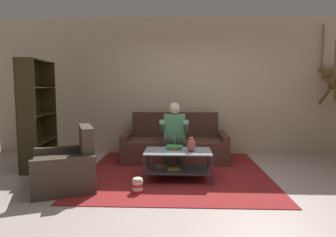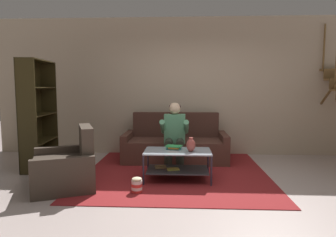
{
  "view_description": "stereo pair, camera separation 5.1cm",
  "coord_description": "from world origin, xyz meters",
  "views": [
    {
      "loc": [
        -0.2,
        -4.01,
        1.43
      ],
      "look_at": [
        -0.4,
        0.94,
        0.92
      ],
      "focal_mm": 32.0,
      "sensor_mm": 36.0,
      "label": 1
    },
    {
      "loc": [
        -0.15,
        -4.0,
        1.43
      ],
      "look_at": [
        -0.4,
        0.94,
        0.92
      ],
      "focal_mm": 32.0,
      "sensor_mm": 36.0,
      "label": 2
    }
  ],
  "objects": [
    {
      "name": "armchair",
      "position": [
        -1.82,
        0.11,
        0.28
      ],
      "size": [
        1.1,
        1.16,
        0.88
      ],
      "color": "#3D3229",
      "rests_on": "ground"
    },
    {
      "name": "couch",
      "position": [
        -0.3,
        1.81,
        0.3
      ],
      "size": [
        2.0,
        0.9,
        0.92
      ],
      "color": "#4E2E25",
      "rests_on": "ground"
    },
    {
      "name": "coffee_table",
      "position": [
        -0.24,
        0.53,
        0.31
      ],
      "size": [
        1.02,
        0.59,
        0.47
      ],
      "color": "#A9B6C2",
      "rests_on": "ground"
    },
    {
      "name": "person_seated_center",
      "position": [
        -0.3,
        1.27,
        0.63
      ],
      "size": [
        0.5,
        0.58,
        1.16
      ],
      "color": "#2A2F24",
      "rests_on": "ground"
    },
    {
      "name": "back_partition",
      "position": [
        0.0,
        2.46,
        1.45
      ],
      "size": [
        8.4,
        0.12,
        2.9
      ],
      "primitive_type": "cube",
      "color": "#BEA98F",
      "rests_on": "ground"
    },
    {
      "name": "vase",
      "position": [
        -0.03,
        0.46,
        0.57
      ],
      "size": [
        0.14,
        0.14,
        0.22
      ],
      "color": "#943C36",
      "rests_on": "coffee_table"
    },
    {
      "name": "area_rug",
      "position": [
        -0.27,
        1.04,
        0.01
      ],
      "size": [
        3.0,
        3.22,
        0.01
      ],
      "color": "maroon",
      "rests_on": "ground"
    },
    {
      "name": "ground",
      "position": [
        0.0,
        0.0,
        0.0
      ],
      "size": [
        16.8,
        16.8,
        0.0
      ],
      "primitive_type": "plane",
      "color": "#BAA8A3"
    },
    {
      "name": "popcorn_tub",
      "position": [
        -0.78,
        -0.06,
        0.11
      ],
      "size": [
        0.15,
        0.15,
        0.22
      ],
      "color": "red",
      "rests_on": "ground"
    },
    {
      "name": "bookshelf",
      "position": [
        -2.76,
        1.12,
        0.8
      ],
      "size": [
        0.39,
        1.03,
        1.91
      ],
      "color": "#2F2711",
      "rests_on": "ground"
    },
    {
      "name": "book_stack",
      "position": [
        -0.29,
        0.61,
        0.5
      ],
      "size": [
        0.27,
        0.22,
        0.06
      ],
      "color": "teal",
      "rests_on": "coffee_table"
    }
  ]
}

